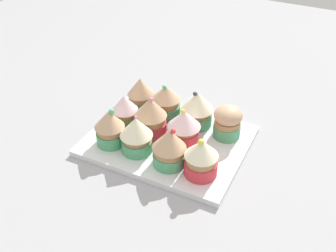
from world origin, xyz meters
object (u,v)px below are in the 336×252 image
cupcake_3 (201,157)px  cupcake_8 (166,101)px  baking_tray (168,141)px  cupcake_9 (197,108)px  cupcake_5 (150,116)px  cupcake_0 (110,127)px  cupcake_1 (136,134)px  cupcake_4 (125,111)px  cupcake_10 (228,122)px  cupcake_2 (169,147)px  cupcake_6 (184,126)px  cupcake_7 (141,93)px

cupcake_3 → cupcake_8: size_ratio=1.04×
baking_tray → cupcake_9: (3.08, 6.95, 4.46)cm
cupcake_5 → cupcake_8: cupcake_5 is taller
cupcake_0 → cupcake_1: size_ratio=1.01×
cupcake_1 → cupcake_4: bearing=135.9°
cupcake_3 → cupcake_9: 14.87cm
cupcake_3 → cupcake_10: bearing=88.2°
baking_tray → cupcake_5: size_ratio=3.55×
baking_tray → cupcake_3: cupcake_3 is taller
baking_tray → cupcake_2: (3.47, -6.51, 4.41)cm
cupcake_1 → cupcake_3: (13.13, -0.57, -0.13)cm
cupcake_6 → cupcake_4: bearing=-177.0°
cupcake_0 → cupcake_9: bearing=46.7°
cupcake_1 → cupcake_6: bearing=44.2°
cupcake_0 → cupcake_10: cupcake_0 is taller
cupcake_4 → cupcake_8: cupcake_8 is taller
cupcake_1 → cupcake_10: cupcake_1 is taller
cupcake_2 → cupcake_6: bearing=93.2°
cupcake_3 → cupcake_10: (0.38, 12.37, -0.31)cm
cupcake_7 → cupcake_6: bearing=-25.8°
cupcake_1 → cupcake_8: (-0.32, 12.82, -0.23)cm
cupcake_6 → cupcake_10: cupcake_6 is taller
cupcake_0 → cupcake_5: 8.18cm
cupcake_9 → cupcake_5: bearing=-134.2°
cupcake_6 → cupcake_1: bearing=-135.8°
cupcake_4 → cupcake_5: (5.84, -0.00, 0.63)cm
cupcake_5 → cupcake_8: size_ratio=1.14×
cupcake_2 → cupcake_8: size_ratio=1.04×
cupcake_4 → cupcake_7: cupcake_7 is taller
baking_tray → cupcake_9: cupcake_9 is taller
cupcake_1 → cupcake_5: 5.82cm
cupcake_6 → cupcake_7: same height
baking_tray → cupcake_4: 10.46cm
cupcake_3 → cupcake_7: (-19.43, 13.31, 0.12)cm
cupcake_3 → cupcake_9: same height
cupcake_3 → cupcake_8: 18.98cm
cupcake_4 → cupcake_8: bearing=51.0°
baking_tray → cupcake_8: (-3.92, 6.95, 4.19)cm
cupcake_0 → cupcake_8: bearing=67.8°
cupcake_9 → cupcake_10: (6.84, -1.02, -0.48)cm
baking_tray → cupcake_8: size_ratio=4.05×
cupcake_3 → cupcake_6: (-6.46, 7.05, 0.00)cm
cupcake_2 → cupcake_9: same height
baking_tray → cupcake_3: bearing=-34.0°
cupcake_0 → cupcake_7: 13.00cm
baking_tray → cupcake_7: size_ratio=4.07×
cupcake_6 → cupcake_2: bearing=-86.8°
cupcake_2 → cupcake_9: size_ratio=1.00×
cupcake_6 → cupcake_9: size_ratio=0.94×
cupcake_1 → cupcake_2: cupcake_2 is taller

